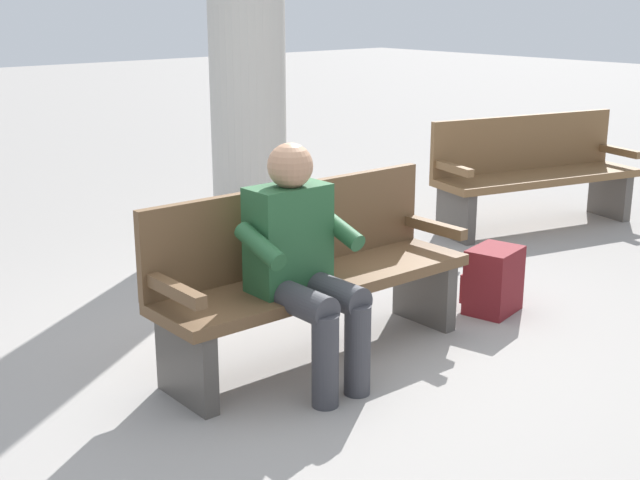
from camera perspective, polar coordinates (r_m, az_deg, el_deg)
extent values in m
plane|color=gray|center=(4.57, -0.12, -7.81)|extent=(40.00, 40.00, 0.00)
cube|color=brown|center=(4.41, -0.12, -2.82)|extent=(1.81, 0.50, 0.06)
cube|color=brown|center=(4.50, -1.87, 0.94)|extent=(1.80, 0.07, 0.45)
cube|color=brown|center=(4.93, 7.50, 0.89)|extent=(0.07, 0.48, 0.06)
cube|color=brown|center=(3.91, -9.78, -3.26)|extent=(0.07, 0.48, 0.06)
cube|color=#4C4742|center=(5.01, 6.96, -3.35)|extent=(0.08, 0.43, 0.39)
cube|color=#4C4742|center=(4.07, -8.92, -8.11)|extent=(0.08, 0.43, 0.39)
cube|color=#23512D|center=(4.15, -2.13, 0.15)|extent=(0.40, 0.22, 0.52)
sphere|color=#A87A5B|center=(4.06, -2.01, 4.97)|extent=(0.22, 0.22, 0.22)
cylinder|color=#38383D|center=(4.13, 0.79, -3.49)|extent=(0.15, 0.42, 0.15)
cylinder|color=#38383D|center=(4.01, -1.39, -4.10)|extent=(0.15, 0.42, 0.15)
cylinder|color=#38383D|center=(4.09, 2.51, -7.34)|extent=(0.13, 0.13, 0.45)
cylinder|color=#38383D|center=(3.97, 0.35, -8.08)|extent=(0.13, 0.13, 0.45)
cylinder|color=#23512D|center=(4.22, 1.28, 0.77)|extent=(0.09, 0.31, 0.18)
cylinder|color=#23512D|center=(3.93, -4.01, -0.41)|extent=(0.09, 0.31, 0.18)
cube|color=maroon|center=(5.24, 11.52, -2.64)|extent=(0.37, 0.32, 0.40)
cube|color=maroon|center=(5.31, 10.07, -2.97)|extent=(0.23, 0.09, 0.18)
cube|color=brown|center=(7.20, 14.37, 4.08)|extent=(1.86, 0.91, 0.06)
cube|color=brown|center=(7.32, 13.42, 6.36)|extent=(1.76, 0.49, 0.45)
cube|color=brown|center=(7.74, 19.29, 5.63)|extent=(0.18, 0.48, 0.06)
cube|color=brown|center=(6.66, 8.83, 4.77)|extent=(0.18, 0.48, 0.06)
cube|color=#4C4742|center=(7.78, 18.77, 2.90)|extent=(0.18, 0.44, 0.39)
cube|color=#4C4742|center=(6.77, 9.04, 1.69)|extent=(0.18, 0.44, 0.39)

